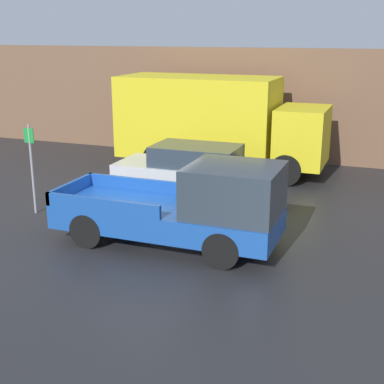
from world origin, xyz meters
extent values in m
plane|color=#232326|center=(0.00, 0.00, 0.00)|extent=(60.00, 60.00, 0.00)
cube|color=brown|center=(0.00, 8.62, 2.16)|extent=(28.00, 0.15, 4.31)
cube|color=#194799|center=(1.09, -0.96, 0.66)|extent=(5.35, 1.99, 0.58)
cube|color=#28333D|center=(2.75, -0.96, 1.51)|extent=(2.03, 1.87, 1.12)
cube|color=#194799|center=(-0.11, -0.01, 1.11)|extent=(2.94, 0.10, 0.32)
cube|color=#194799|center=(-0.11, -1.90, 1.11)|extent=(2.94, 0.10, 0.32)
cube|color=#194799|center=(-1.53, -0.96, 1.11)|extent=(0.10, 1.99, 0.32)
cylinder|color=black|center=(2.75, -0.08, 0.41)|extent=(0.82, 0.26, 0.82)
cylinder|color=black|center=(2.75, -1.84, 0.41)|extent=(0.82, 0.26, 0.82)
cylinder|color=black|center=(-0.57, -0.08, 0.41)|extent=(0.82, 0.26, 0.82)
cylinder|color=black|center=(-0.57, -1.84, 0.41)|extent=(0.82, 0.26, 0.82)
cube|color=#B7BABF|center=(0.34, 2.72, 0.66)|extent=(4.65, 1.82, 0.74)
cube|color=#28333D|center=(0.48, 2.72, 1.33)|extent=(2.56, 1.60, 0.61)
cylinder|color=black|center=(1.78, 3.53, 0.34)|extent=(0.69, 0.22, 0.69)
cylinder|color=black|center=(1.78, 1.91, 0.34)|extent=(0.69, 0.22, 0.69)
cylinder|color=black|center=(-1.10, 3.53, 0.34)|extent=(0.69, 0.22, 0.69)
cylinder|color=black|center=(-1.10, 1.91, 0.34)|extent=(0.69, 0.22, 0.69)
cube|color=gold|center=(3.05, 6.21, 1.47)|extent=(1.63, 2.39, 1.96)
cube|color=gold|center=(-0.73, 6.21, 1.93)|extent=(5.64, 2.52, 2.88)
cylinder|color=black|center=(2.75, 7.33, 0.52)|extent=(1.04, 0.30, 1.04)
cylinder|color=black|center=(2.75, 5.08, 0.52)|extent=(1.04, 0.30, 1.04)
cylinder|color=black|center=(-1.88, 7.33, 0.52)|extent=(1.04, 0.30, 1.04)
cylinder|color=black|center=(-1.88, 5.08, 0.52)|extent=(1.04, 0.30, 1.04)
cylinder|color=gray|center=(-3.26, -0.21, 1.25)|extent=(0.07, 0.07, 2.51)
cube|color=#198C33|center=(-3.26, -0.23, 2.21)|extent=(0.30, 0.02, 0.40)
camera|label=1|loc=(5.91, -11.97, 4.90)|focal=50.00mm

